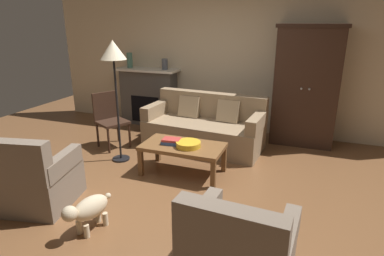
{
  "coord_description": "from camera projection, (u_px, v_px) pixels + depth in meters",
  "views": [
    {
      "loc": [
        1.47,
        -3.35,
        2.01
      ],
      "look_at": [
        -0.05,
        0.75,
        0.55
      ],
      "focal_mm": 30.25,
      "sensor_mm": 36.0,
      "label": 1
    }
  ],
  "objects": [
    {
      "name": "armchair_near_right",
      "position": [
        238.0,
        256.0,
        2.44
      ],
      "size": [
        0.83,
        0.82,
        0.88
      ],
      "color": "#756656",
      "rests_on": "ground"
    },
    {
      "name": "mantel_vase_jade",
      "position": [
        130.0,
        60.0,
        6.37
      ],
      "size": [
        0.11,
        0.11,
        0.29
      ],
      "primitive_type": "cylinder",
      "color": "slate",
      "rests_on": "fireplace"
    },
    {
      "name": "fireplace",
      "position": [
        149.0,
        96.0,
        6.48
      ],
      "size": [
        1.26,
        0.48,
        1.12
      ],
      "color": "#4C4947",
      "rests_on": "ground"
    },
    {
      "name": "coffee_table",
      "position": [
        183.0,
        149.0,
        4.36
      ],
      "size": [
        1.1,
        0.6,
        0.42
      ],
      "color": "brown",
      "rests_on": "ground"
    },
    {
      "name": "floor_lamp",
      "position": [
        114.0,
        58.0,
        4.44
      ],
      "size": [
        0.36,
        0.36,
        1.76
      ],
      "color": "black",
      "rests_on": "ground"
    },
    {
      "name": "book_stack",
      "position": [
        171.0,
        141.0,
        4.37
      ],
      "size": [
        0.26,
        0.2,
        0.07
      ],
      "color": "#38569E",
      "rests_on": "coffee_table"
    },
    {
      "name": "back_wall",
      "position": [
        229.0,
        55.0,
        5.93
      ],
      "size": [
        7.2,
        0.1,
        2.8
      ],
      "primitive_type": "cube",
      "color": "beige",
      "rests_on": "ground"
    },
    {
      "name": "couch",
      "position": [
        205.0,
        128.0,
        5.35
      ],
      "size": [
        1.98,
        1.0,
        0.86
      ],
      "color": "#937A5B",
      "rests_on": "ground"
    },
    {
      "name": "armoire",
      "position": [
        306.0,
        86.0,
        5.3
      ],
      "size": [
        1.06,
        0.57,
        1.97
      ],
      "color": "#382319",
      "rests_on": "ground"
    },
    {
      "name": "side_chair_wooden",
      "position": [
        110.0,
        116.0,
        5.32
      ],
      "size": [
        0.6,
        0.6,
        0.9
      ],
      "color": "#382319",
      "rests_on": "ground"
    },
    {
      "name": "fruit_bowl",
      "position": [
        188.0,
        144.0,
        4.27
      ],
      "size": [
        0.33,
        0.33,
        0.07
      ],
      "primitive_type": "cylinder",
      "color": "gold",
      "rests_on": "coffee_table"
    },
    {
      "name": "ground_plane",
      "position": [
        175.0,
        187.0,
        4.1
      ],
      "size": [
        9.6,
        9.6,
        0.0
      ],
      "primitive_type": "plane",
      "color": "brown"
    },
    {
      "name": "mantel_vase_slate",
      "position": [
        165.0,
        64.0,
        6.13
      ],
      "size": [
        0.11,
        0.11,
        0.2
      ],
      "primitive_type": "cylinder",
      "color": "#565B66",
      "rests_on": "fireplace"
    },
    {
      "name": "armchair_near_left",
      "position": [
        34.0,
        180.0,
        3.61
      ],
      "size": [
        0.91,
        0.91,
        0.88
      ],
      "color": "#756656",
      "rests_on": "ground"
    },
    {
      "name": "dog",
      "position": [
        88.0,
        209.0,
        3.17
      ],
      "size": [
        0.28,
        0.56,
        0.39
      ],
      "color": "beige",
      "rests_on": "ground"
    }
  ]
}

